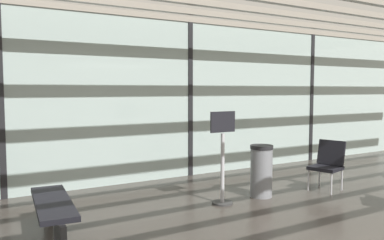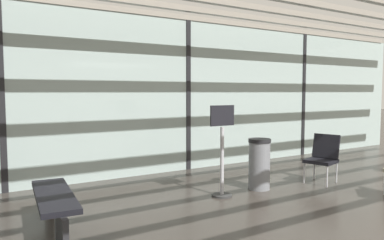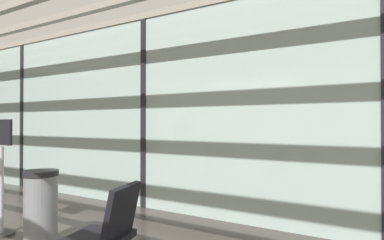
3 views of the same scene
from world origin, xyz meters
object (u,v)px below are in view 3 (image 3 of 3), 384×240
at_px(info_sign, 1,180).
at_px(trash_bin, 41,208).
at_px(parked_airplane, 279,109).
at_px(lounge_chair_1, 108,228).

bearing_deg(info_sign, trash_bin, 1.19).
height_order(parked_airplane, trash_bin, parked_airplane).
relative_size(parked_airplane, trash_bin, 15.06).
height_order(trash_bin, info_sign, info_sign).
height_order(parked_airplane, info_sign, parked_airplane).
bearing_deg(trash_bin, lounge_chair_1, -10.37).
distance_m(lounge_chair_1, info_sign, 2.13).
distance_m(trash_bin, info_sign, 0.83).
xyz_separation_m(parked_airplane, lounge_chair_1, (0.97, -7.66, -1.32)).
bearing_deg(info_sign, parked_airplane, 81.25).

